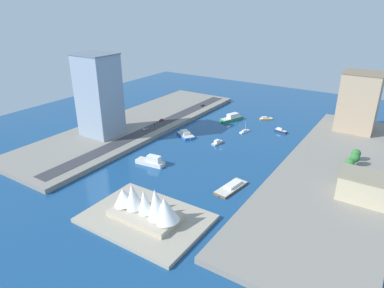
{
  "coord_description": "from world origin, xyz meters",
  "views": [
    {
      "loc": [
        -114.28,
        217.81,
        105.8
      ],
      "look_at": [
        14.05,
        19.96,
        5.82
      ],
      "focal_mm": 31.81,
      "sensor_mm": 36.0,
      "label": 1
    }
  ],
  "objects_px": {
    "tower_tall_glass": "(99,95)",
    "traffic_light_waterfront": "(155,127)",
    "opera_landmark": "(147,205)",
    "ferry_green_doubledeck": "(232,118)",
    "suv_black": "(202,105)",
    "pickup_red": "(161,120)",
    "office_block_beige": "(369,188)",
    "barge_flat_brown": "(231,187)",
    "van_white": "(145,129)",
    "catamaran_blue": "(186,135)",
    "ferry_white_commuter": "(151,161)",
    "patrol_launch_navy": "(281,131)",
    "yacht_sleek_gray": "(217,142)",
    "sailboat_small_white": "(245,131)",
    "apartment_midrise_tan": "(359,102)",
    "water_taxi_orange": "(266,119)"
  },
  "relations": [
    {
      "from": "tower_tall_glass",
      "to": "traffic_light_waterfront",
      "type": "bearing_deg",
      "value": -139.96
    },
    {
      "from": "opera_landmark",
      "to": "ferry_green_doubledeck",
      "type": "bearing_deg",
      "value": -77.83
    },
    {
      "from": "suv_black",
      "to": "opera_landmark",
      "type": "xyz_separation_m",
      "value": [
        -78.46,
        183.51,
        5.37
      ]
    },
    {
      "from": "tower_tall_glass",
      "to": "pickup_red",
      "type": "height_order",
      "value": "tower_tall_glass"
    },
    {
      "from": "office_block_beige",
      "to": "pickup_red",
      "type": "relative_size",
      "value": 7.46
    },
    {
      "from": "tower_tall_glass",
      "to": "traffic_light_waterfront",
      "type": "distance_m",
      "value": 51.29
    },
    {
      "from": "barge_flat_brown",
      "to": "van_white",
      "type": "relative_size",
      "value": 6.04
    },
    {
      "from": "catamaran_blue",
      "to": "suv_black",
      "type": "relative_size",
      "value": 4.57
    },
    {
      "from": "ferry_white_commuter",
      "to": "opera_landmark",
      "type": "xyz_separation_m",
      "value": [
        -40.34,
        52.16,
        7.06
      ]
    },
    {
      "from": "traffic_light_waterfront",
      "to": "van_white",
      "type": "bearing_deg",
      "value": 7.24
    },
    {
      "from": "patrol_launch_navy",
      "to": "pickup_red",
      "type": "xyz_separation_m",
      "value": [
        99.63,
        39.81,
        2.96
      ]
    },
    {
      "from": "ferry_white_commuter",
      "to": "pickup_red",
      "type": "height_order",
      "value": "ferry_white_commuter"
    },
    {
      "from": "catamaran_blue",
      "to": "yacht_sleek_gray",
      "type": "bearing_deg",
      "value": -179.92
    },
    {
      "from": "ferry_white_commuter",
      "to": "sailboat_small_white",
      "type": "relative_size",
      "value": 2.0
    },
    {
      "from": "ferry_white_commuter",
      "to": "ferry_green_doubledeck",
      "type": "height_order",
      "value": "ferry_white_commuter"
    },
    {
      "from": "suv_black",
      "to": "pickup_red",
      "type": "bearing_deg",
      "value": 83.42
    },
    {
      "from": "sailboat_small_white",
      "to": "pickup_red",
      "type": "distance_m",
      "value": 76.91
    },
    {
      "from": "van_white",
      "to": "suv_black",
      "type": "distance_m",
      "value": 87.12
    },
    {
      "from": "yacht_sleek_gray",
      "to": "office_block_beige",
      "type": "distance_m",
      "value": 117.29
    },
    {
      "from": "apartment_midrise_tan",
      "to": "traffic_light_waterfront",
      "type": "relative_size",
      "value": 7.59
    },
    {
      "from": "tower_tall_glass",
      "to": "pickup_red",
      "type": "relative_size",
      "value": 15.11
    },
    {
      "from": "apartment_midrise_tan",
      "to": "van_white",
      "type": "height_order",
      "value": "apartment_midrise_tan"
    },
    {
      "from": "ferry_white_commuter",
      "to": "opera_landmark",
      "type": "relative_size",
      "value": 0.55
    },
    {
      "from": "catamaran_blue",
      "to": "tower_tall_glass",
      "type": "bearing_deg",
      "value": 35.19
    },
    {
      "from": "water_taxi_orange",
      "to": "opera_landmark",
      "type": "distance_m",
      "value": 188.33
    },
    {
      "from": "ferry_white_commuter",
      "to": "ferry_green_doubledeck",
      "type": "bearing_deg",
      "value": -92.03
    },
    {
      "from": "sailboat_small_white",
      "to": "water_taxi_orange",
      "type": "height_order",
      "value": "sailboat_small_white"
    },
    {
      "from": "sailboat_small_white",
      "to": "opera_landmark",
      "type": "bearing_deg",
      "value": 94.8
    },
    {
      "from": "barge_flat_brown",
      "to": "opera_landmark",
      "type": "relative_size",
      "value": 0.62
    },
    {
      "from": "traffic_light_waterfront",
      "to": "opera_landmark",
      "type": "height_order",
      "value": "opera_landmark"
    },
    {
      "from": "pickup_red",
      "to": "suv_black",
      "type": "relative_size",
      "value": 0.97
    },
    {
      "from": "patrol_launch_navy",
      "to": "van_white",
      "type": "relative_size",
      "value": 2.93
    },
    {
      "from": "ferry_white_commuter",
      "to": "ferry_green_doubledeck",
      "type": "xyz_separation_m",
      "value": [
        -4.11,
        -115.81,
        -0.16
      ]
    },
    {
      "from": "barge_flat_brown",
      "to": "apartment_midrise_tan",
      "type": "distance_m",
      "value": 149.74
    },
    {
      "from": "yacht_sleek_gray",
      "to": "tower_tall_glass",
      "type": "bearing_deg",
      "value": 24.61
    },
    {
      "from": "suv_black",
      "to": "opera_landmark",
      "type": "height_order",
      "value": "opera_landmark"
    },
    {
      "from": "sailboat_small_white",
      "to": "traffic_light_waterfront",
      "type": "distance_m",
      "value": 78.0
    },
    {
      "from": "sailboat_small_white",
      "to": "pickup_red",
      "type": "relative_size",
      "value": 2.68
    },
    {
      "from": "barge_flat_brown",
      "to": "ferry_white_commuter",
      "type": "bearing_deg",
      "value": 1.1
    },
    {
      "from": "water_taxi_orange",
      "to": "tower_tall_glass",
      "type": "height_order",
      "value": "tower_tall_glass"
    },
    {
      "from": "ferry_white_commuter",
      "to": "water_taxi_orange",
      "type": "xyz_separation_m",
      "value": [
        -30.65,
        -135.73,
        -1.55
      ]
    },
    {
      "from": "water_taxi_orange",
      "to": "tower_tall_glass",
      "type": "relative_size",
      "value": 0.19
    },
    {
      "from": "patrol_launch_navy",
      "to": "van_white",
      "type": "bearing_deg",
      "value": 34.12
    },
    {
      "from": "sailboat_small_white",
      "to": "opera_landmark",
      "type": "distance_m",
      "value": 146.38
    },
    {
      "from": "patrol_launch_navy",
      "to": "traffic_light_waterfront",
      "type": "xyz_separation_m",
      "value": [
        87.54,
        64.56,
        6.38
      ]
    },
    {
      "from": "ferry_white_commuter",
      "to": "apartment_midrise_tan",
      "type": "distance_m",
      "value": 179.27
    },
    {
      "from": "van_white",
      "to": "opera_landmark",
      "type": "height_order",
      "value": "opera_landmark"
    },
    {
      "from": "yacht_sleek_gray",
      "to": "apartment_midrise_tan",
      "type": "bearing_deg",
      "value": -136.0
    },
    {
      "from": "ferry_green_doubledeck",
      "to": "traffic_light_waterfront",
      "type": "relative_size",
      "value": 3.86
    },
    {
      "from": "barge_flat_brown",
      "to": "ferry_green_doubledeck",
      "type": "bearing_deg",
      "value": -63.23
    }
  ]
}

